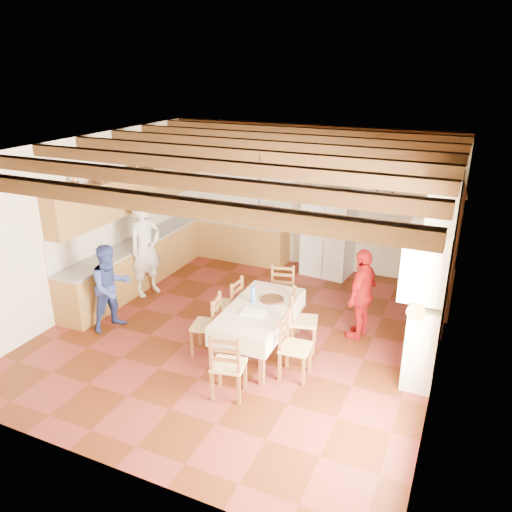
# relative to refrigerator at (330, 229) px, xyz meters

# --- Properties ---
(floor) EXTENTS (6.00, 6.50, 0.02)m
(floor) POSITION_rel_refrigerator_xyz_m (-0.55, -2.98, -0.96)
(floor) COLOR #4E200C
(floor) RESTS_ON ground
(ceiling) EXTENTS (6.00, 6.50, 0.02)m
(ceiling) POSITION_rel_refrigerator_xyz_m (-0.55, -2.98, 2.06)
(ceiling) COLOR silver
(ceiling) RESTS_ON ground
(wall_back) EXTENTS (6.00, 0.02, 3.00)m
(wall_back) POSITION_rel_refrigerator_xyz_m (-0.55, 0.28, 0.55)
(wall_back) COLOR #F2E9CD
(wall_back) RESTS_ON ground
(wall_front) EXTENTS (6.00, 0.02, 3.00)m
(wall_front) POSITION_rel_refrigerator_xyz_m (-0.55, -6.24, 0.55)
(wall_front) COLOR #F2E9CD
(wall_front) RESTS_ON ground
(wall_left) EXTENTS (0.02, 6.50, 3.00)m
(wall_left) POSITION_rel_refrigerator_xyz_m (-3.56, -2.98, 0.55)
(wall_left) COLOR #F2E9CD
(wall_left) RESTS_ON ground
(wall_right) EXTENTS (0.02, 6.50, 3.00)m
(wall_right) POSITION_rel_refrigerator_xyz_m (2.46, -2.98, 0.55)
(wall_right) COLOR #F2E9CD
(wall_right) RESTS_ON ground
(ceiling_beams) EXTENTS (6.00, 6.30, 0.16)m
(ceiling_beams) POSITION_rel_refrigerator_xyz_m (-0.55, -2.98, 1.96)
(ceiling_beams) COLOR #35200C
(ceiling_beams) RESTS_ON ground
(lower_cabinets_left) EXTENTS (0.60, 4.30, 0.86)m
(lower_cabinets_left) POSITION_rel_refrigerator_xyz_m (-3.25, -1.93, -0.52)
(lower_cabinets_left) COLOR brown
(lower_cabinets_left) RESTS_ON ground
(lower_cabinets_back) EXTENTS (2.30, 0.60, 0.86)m
(lower_cabinets_back) POSITION_rel_refrigerator_xyz_m (-2.10, -0.03, -0.52)
(lower_cabinets_back) COLOR brown
(lower_cabinets_back) RESTS_ON ground
(countertop_left) EXTENTS (0.62, 4.30, 0.04)m
(countertop_left) POSITION_rel_refrigerator_xyz_m (-3.25, -1.93, -0.07)
(countertop_left) COLOR gray
(countertop_left) RESTS_ON lower_cabinets_left
(countertop_back) EXTENTS (2.34, 0.62, 0.04)m
(countertop_back) POSITION_rel_refrigerator_xyz_m (-2.10, -0.03, -0.07)
(countertop_back) COLOR gray
(countertop_back) RESTS_ON lower_cabinets_back
(backsplash_left) EXTENTS (0.03, 4.30, 0.60)m
(backsplash_left) POSITION_rel_refrigerator_xyz_m (-3.54, -1.93, 0.25)
(backsplash_left) COLOR silver
(backsplash_left) RESTS_ON ground
(backsplash_back) EXTENTS (2.30, 0.03, 0.60)m
(backsplash_back) POSITION_rel_refrigerator_xyz_m (-2.10, 0.26, 0.25)
(backsplash_back) COLOR silver
(backsplash_back) RESTS_ON ground
(upper_cabinets) EXTENTS (0.35, 4.20, 0.70)m
(upper_cabinets) POSITION_rel_refrigerator_xyz_m (-3.38, -1.93, 0.90)
(upper_cabinets) COLOR brown
(upper_cabinets) RESTS_ON ground
(fireplace) EXTENTS (0.56, 1.60, 2.80)m
(fireplace) POSITION_rel_refrigerator_xyz_m (2.17, -2.78, 0.45)
(fireplace) COLOR beige
(fireplace) RESTS_ON ground
(wall_picture) EXTENTS (0.34, 0.03, 0.42)m
(wall_picture) POSITION_rel_refrigerator_xyz_m (1.00, 0.25, 0.90)
(wall_picture) COLOR black
(wall_picture) RESTS_ON ground
(refrigerator) EXTENTS (1.02, 0.87, 1.91)m
(refrigerator) POSITION_rel_refrigerator_xyz_m (0.00, 0.00, 0.00)
(refrigerator) COLOR white
(refrigerator) RESTS_ON floor
(hutch) EXTENTS (0.63, 1.27, 2.23)m
(hutch) POSITION_rel_refrigerator_xyz_m (2.20, -0.74, 0.16)
(hutch) COLOR #392212
(hutch) RESTS_ON floor
(dining_table) EXTENTS (0.93, 1.75, 0.76)m
(dining_table) POSITION_rel_refrigerator_xyz_m (-0.07, -3.41, -0.28)
(dining_table) COLOR beige
(dining_table) RESTS_ON floor
(chandelier) EXTENTS (0.47, 0.47, 0.03)m
(chandelier) POSITION_rel_refrigerator_xyz_m (-0.07, -3.41, 1.30)
(chandelier) COLOR black
(chandelier) RESTS_ON ground
(chair_left_near) EXTENTS (0.47, 0.49, 0.96)m
(chair_left_near) POSITION_rel_refrigerator_xyz_m (-0.79, -3.75, -0.47)
(chair_left_near) COLOR brown
(chair_left_near) RESTS_ON floor
(chair_left_far) EXTENTS (0.40, 0.42, 0.96)m
(chair_left_far) POSITION_rel_refrigerator_xyz_m (-0.78, -3.06, -0.47)
(chair_left_far) COLOR brown
(chair_left_far) RESTS_ON floor
(chair_right_near) EXTENTS (0.43, 0.45, 0.96)m
(chair_right_near) POSITION_rel_refrigerator_xyz_m (0.65, -3.79, -0.47)
(chair_right_near) COLOR brown
(chair_right_near) RESTS_ON floor
(chair_right_far) EXTENTS (0.49, 0.51, 0.96)m
(chair_right_far) POSITION_rel_refrigerator_xyz_m (0.51, -3.02, -0.47)
(chair_right_far) COLOR brown
(chair_right_far) RESTS_ON floor
(chair_end_near) EXTENTS (0.49, 0.47, 0.96)m
(chair_end_near) POSITION_rel_refrigerator_xyz_m (-0.00, -4.55, -0.47)
(chair_end_near) COLOR brown
(chair_end_near) RESTS_ON floor
(chair_end_far) EXTENTS (0.50, 0.49, 0.96)m
(chair_end_far) POSITION_rel_refrigerator_xyz_m (-0.13, -2.36, -0.47)
(chair_end_far) COLOR brown
(chair_end_far) RESTS_ON floor
(person_man) EXTENTS (0.61, 0.76, 1.82)m
(person_man) POSITION_rel_refrigerator_xyz_m (-2.84, -2.38, -0.04)
(person_man) COLOR beige
(person_man) RESTS_ON floor
(person_woman_blue) EXTENTS (0.78, 0.86, 1.46)m
(person_woman_blue) POSITION_rel_refrigerator_xyz_m (-2.58, -3.71, -0.22)
(person_woman_blue) COLOR navy
(person_woman_blue) RESTS_ON floor
(person_woman_red) EXTENTS (0.54, 0.94, 1.50)m
(person_woman_red) POSITION_rel_refrigerator_xyz_m (1.22, -2.33, -0.20)
(person_woman_red) COLOR #A41011
(person_woman_red) RESTS_ON floor
(microwave) EXTENTS (0.59, 0.46, 0.29)m
(microwave) POSITION_rel_refrigerator_xyz_m (-1.26, -0.03, 0.09)
(microwave) COLOR silver
(microwave) RESTS_ON countertop_back
(fridge_vase) EXTENTS (0.36, 0.36, 0.31)m
(fridge_vase) POSITION_rel_refrigerator_xyz_m (0.05, 0.00, 1.11)
(fridge_vase) COLOR #392212
(fridge_vase) RESTS_ON refrigerator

